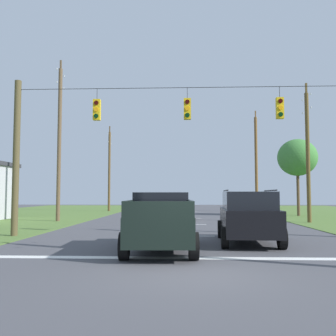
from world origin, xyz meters
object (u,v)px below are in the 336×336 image
Objects in this scene: utility_pole_mid_right at (308,152)px; utility_pole_mid_left at (59,140)px; pickup_truck at (161,221)px; suv_black at (248,216)px; distant_car_crossing_white at (178,209)px; utility_pole_far_right at (256,163)px; tree_roadside_right at (297,158)px; overhead_signal_span at (188,149)px; utility_pole_far_left at (109,169)px.

utility_pole_mid_right is 0.82× the size of utility_pole_mid_left.
utility_pole_mid_right reaches higher than pickup_truck.
suv_black is 13.62m from distant_car_crossing_white.
utility_pole_far_right is at bearing 43.88° from utility_pole_mid_left.
pickup_truck is at bearing -117.33° from tree_roadside_right.
utility_pole_mid_right reaches higher than suv_black.
overhead_signal_span is 3.25× the size of suv_black.
pickup_truck is at bearing -147.90° from suv_black.
suv_black is at bearing -118.35° from utility_pole_mid_right.
utility_pole_mid_left is 16.08m from utility_pole_far_left.
suv_black is 0.43× the size of utility_pole_mid_left.
suv_black is at bearing 32.10° from pickup_truck.
utility_pole_mid_left is (-11.25, 11.31, 4.66)m from suv_black.
utility_pole_mid_right is at bearing 54.69° from pickup_truck.
tree_roadside_right is (18.27, -8.69, 0.31)m from utility_pole_far_left.
pickup_truck is 3.86m from suv_black.
utility_pole_far_left is (-10.84, 27.35, 3.71)m from suv_black.
overhead_signal_span is 2.91× the size of pickup_truck.
utility_pole_mid_right is (9.09, 12.83, 3.74)m from pickup_truck.
pickup_truck is 0.48× the size of utility_pole_mid_left.
overhead_signal_span is at bearing 140.00° from suv_black.
utility_pole_far_right is at bearing 0.23° from utility_pole_far_left.
pickup_truck is at bearing -75.57° from utility_pole_far_left.
suv_black is 29.65m from utility_pole_far_left.
utility_pole_far_left is 20.23m from tree_roadside_right.
utility_pole_mid_left is at bearing -166.57° from distant_car_crossing_white.
utility_pole_mid_right is 0.84× the size of utility_pole_far_right.
suv_black is at bearing -111.71° from tree_roadside_right.
utility_pole_far_left is at bearing 88.53° from utility_pole_mid_left.
suv_black is 20.48m from tree_roadside_right.
overhead_signal_span is 1.66× the size of utility_pole_far_left.
suv_black is at bearing -68.38° from utility_pole_far_left.
utility_pole_mid_left reaches higher than utility_pole_far_right.
overhead_signal_span reaches higher than tree_roadside_right.
utility_pole_far_right is (8.77, 29.47, 4.41)m from pickup_truck.
overhead_signal_span is at bearing 76.45° from pickup_truck.
utility_pole_far_left reaches higher than tree_roadside_right.
tree_roadside_right reaches higher than pickup_truck.
utility_pole_far_right reaches higher than overhead_signal_span.
utility_pole_far_right is at bearing 72.96° from overhead_signal_span.
distant_car_crossing_white is 16.62m from utility_pole_far_left.
utility_pole_far_right is (8.39, 14.11, 4.59)m from distant_car_crossing_white.
utility_pole_far_right is 1.17× the size of utility_pole_far_left.
utility_pole_far_right is at bearing 78.66° from suv_black.
suv_black is 1.11× the size of distant_car_crossing_white.
pickup_truck is at bearing -91.42° from distant_car_crossing_white.
utility_pole_far_left is (0.41, 16.04, -0.96)m from utility_pole_mid_left.
utility_pole_far_left is at bearing 111.62° from suv_black.
utility_pole_mid_right is 8.05m from tree_roadside_right.
utility_pole_mid_left reaches higher than overhead_signal_span.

